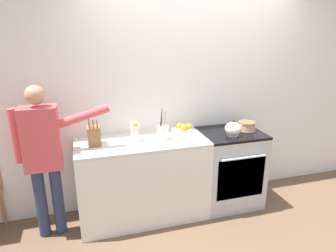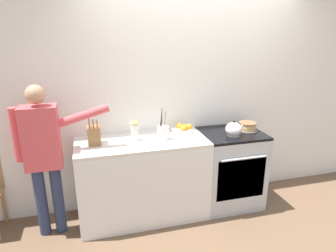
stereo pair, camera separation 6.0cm
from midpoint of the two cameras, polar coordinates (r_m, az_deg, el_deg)
ground_plane at (r=3.54m, az=8.57°, el=-17.28°), size 16.00×16.00×0.00m
wall_back at (r=3.55m, az=5.54°, el=5.97°), size 8.00×0.04×2.60m
counter_cabinet at (r=3.37m, az=-4.29°, el=-10.05°), size 1.39×0.60×0.91m
stove_range at (r=3.68m, az=12.05°, el=-7.86°), size 0.70×0.63×0.91m
layer_cake at (r=3.60m, az=15.34°, el=-0.13°), size 0.25×0.25×0.10m
tea_kettle at (r=3.38m, az=12.92°, el=-0.62°), size 0.22×0.18×0.18m
knife_block at (r=3.14m, az=-13.39°, el=-1.71°), size 0.13×0.17×0.27m
utensil_crock at (r=3.19m, az=-0.42°, el=-1.17°), size 0.12×0.12×0.35m
fruit_bowl at (r=3.41m, az=3.39°, el=-0.62°), size 0.23×0.23×0.11m
milk_carton at (r=3.17m, az=-5.83°, el=-0.92°), size 0.07×0.07×0.22m
person_baker at (r=3.11m, az=-22.07°, el=-4.25°), size 0.91×0.20×1.56m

